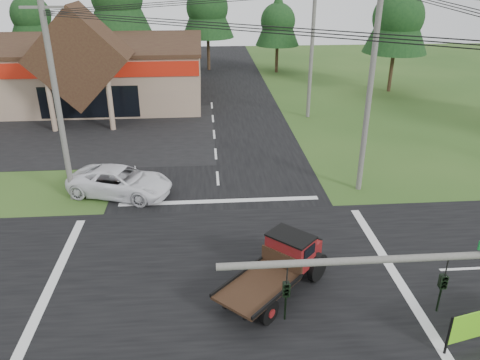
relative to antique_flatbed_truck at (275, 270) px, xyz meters
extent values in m
plane|color=#294B1A|center=(-1.84, 0.89, -1.08)|extent=(120.00, 120.00, 0.00)
cube|color=black|center=(-1.84, 0.89, -1.07)|extent=(12.00, 120.00, 0.02)
cube|color=black|center=(-1.84, 0.89, -1.07)|extent=(120.00, 12.00, 0.02)
cube|color=black|center=(-15.84, 19.89, -1.06)|extent=(28.00, 14.00, 0.02)
cube|color=tan|center=(-17.84, 30.89, 1.42)|extent=(30.00, 15.00, 5.00)
cube|color=#361C16|center=(-17.84, 30.89, 3.97)|extent=(30.40, 15.40, 0.30)
cube|color=maroon|center=(-17.84, 23.34, 3.02)|extent=(30.00, 0.12, 1.20)
cube|color=#361C16|center=(-11.84, 22.39, 4.22)|extent=(7.78, 4.00, 7.78)
cylinder|color=tan|center=(-14.04, 20.69, 0.92)|extent=(0.40, 0.40, 4.00)
cylinder|color=tan|center=(-9.64, 20.69, 0.92)|extent=(0.40, 0.40, 4.00)
cube|color=black|center=(-11.84, 23.37, 0.42)|extent=(8.00, 0.08, 2.60)
cylinder|color=#595651|center=(1.66, -6.61, 4.92)|extent=(8.00, 0.16, 0.16)
imported|color=black|center=(2.66, -6.61, 3.92)|extent=(0.16, 0.20, 1.00)
imported|color=black|center=(-0.84, -6.61, 3.92)|extent=(0.16, 0.20, 1.00)
cylinder|color=#595651|center=(-9.84, 8.89, 4.17)|extent=(0.30, 0.30, 10.50)
cube|color=#595651|center=(-9.84, 8.89, 8.82)|extent=(2.00, 0.12, 0.12)
cylinder|color=#595651|center=(6.16, 8.89, 4.67)|extent=(0.30, 0.30, 11.50)
cylinder|color=#595651|center=(6.16, 22.89, 4.52)|extent=(0.30, 0.30, 11.20)
cylinder|color=#332316|center=(-21.84, 42.89, 0.67)|extent=(0.36, 0.36, 3.50)
cone|color=black|center=(-21.84, 42.89, 5.72)|extent=(5.60, 5.60, 6.60)
sphere|color=black|center=(-21.84, 42.89, 5.42)|extent=(4.40, 4.40, 4.40)
cylinder|color=#332316|center=(-11.84, 41.89, 1.20)|extent=(0.36, 0.36, 4.55)
cylinder|color=#332316|center=(-1.84, 42.89, 0.85)|extent=(0.36, 0.36, 3.85)
cone|color=black|center=(-1.84, 42.89, 6.40)|extent=(6.16, 6.16, 7.26)
sphere|color=black|center=(-1.84, 42.89, 6.07)|extent=(4.84, 4.84, 4.84)
cylinder|color=#332316|center=(6.16, 40.89, 0.50)|extent=(0.36, 0.36, 3.15)
cone|color=black|center=(6.16, 40.89, 5.04)|extent=(5.04, 5.04, 5.94)
sphere|color=black|center=(6.16, 40.89, 4.77)|extent=(3.96, 3.96, 3.96)
cylinder|color=#332316|center=(16.16, 30.89, 0.85)|extent=(0.36, 0.36, 3.85)
cone|color=black|center=(16.16, 30.89, 6.40)|extent=(6.16, 6.16, 7.26)
sphere|color=black|center=(16.16, 30.89, 6.07)|extent=(4.84, 4.84, 4.84)
imported|color=white|center=(-7.25, 9.19, -0.29)|extent=(6.20, 4.23, 1.58)
camera|label=1|loc=(-2.46, -14.64, 10.61)|focal=35.00mm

